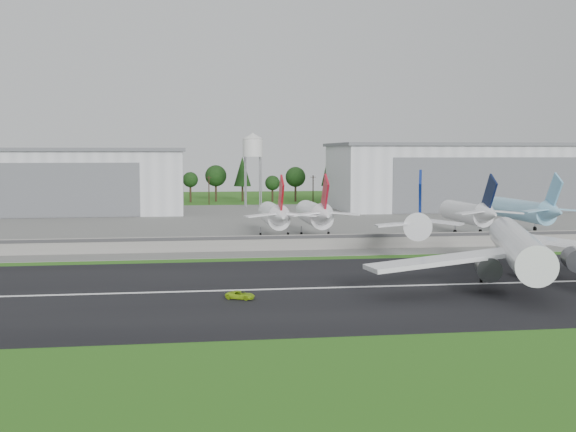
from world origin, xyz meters
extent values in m
plane|color=#285C15|center=(0.00, 0.00, 0.00)|extent=(600.00, 600.00, 0.00)
cube|color=black|center=(0.00, 10.00, 0.05)|extent=(320.00, 60.00, 0.10)
cube|color=white|center=(0.00, 10.00, 0.11)|extent=(220.00, 1.00, 0.02)
cube|color=slate|center=(0.00, 120.00, 0.05)|extent=(320.00, 150.00, 0.10)
cube|color=gray|center=(0.00, 55.00, 1.75)|extent=(240.00, 0.50, 3.50)
cube|color=#38383A|center=(0.00, 54.70, 3.00)|extent=(240.00, 0.12, 0.70)
cube|color=silver|center=(-80.00, 165.00, 11.00)|extent=(95.00, 42.00, 22.00)
cube|color=#595B60|center=(-80.00, 165.00, 22.60)|extent=(97.00, 44.00, 1.20)
cube|color=#595B60|center=(-80.00, 143.85, 9.24)|extent=(66.50, 0.30, 18.04)
cube|color=silver|center=(75.00, 165.00, 12.00)|extent=(100.00, 45.00, 24.00)
cube|color=#595B60|center=(75.00, 165.00, 24.60)|extent=(102.00, 47.00, 1.20)
cube|color=#595B60|center=(75.00, 142.35, 10.08)|extent=(70.00, 0.30, 19.68)
cylinder|color=#99999E|center=(-8.00, 182.00, 10.00)|extent=(0.50, 0.50, 20.00)
cylinder|color=#99999E|center=(-2.00, 188.00, 10.00)|extent=(0.50, 0.50, 20.00)
cylinder|color=silver|center=(-5.00, 185.00, 23.50)|extent=(8.00, 8.00, 7.00)
cone|color=silver|center=(-5.00, 185.00, 28.20)|extent=(8.40, 8.40, 2.40)
cylinder|color=white|center=(22.41, 10.00, 6.20)|extent=(19.98, 43.45, 5.80)
cone|color=white|center=(13.67, 35.02, 7.40)|extent=(8.17, 10.31, 5.51)
cube|color=navy|center=(13.84, 34.55, 12.70)|extent=(3.62, 9.17, 11.13)
cylinder|color=#333338|center=(32.53, 9.83, 3.80)|extent=(5.40, 6.45, 3.80)
cube|color=white|center=(18.56, 36.19, 7.80)|extent=(9.10, 8.00, 0.98)
cube|color=white|center=(8.91, 3.17, 5.40)|extent=(28.49, 9.69, 2.65)
cylinder|color=#333338|center=(14.60, 3.56, 3.80)|extent=(5.40, 6.45, 3.80)
cube|color=white|center=(9.12, 32.90, 7.80)|extent=(9.07, 3.40, 0.98)
cube|color=#99999E|center=(23.73, 6.22, 1.70)|extent=(19.33, 31.62, 3.20)
cylinder|color=black|center=(17.17, 11.35, 0.85)|extent=(0.87, 1.55, 1.50)
imported|color=#91BF16|center=(-23.90, 3.13, 0.70)|extent=(4.75, 3.61, 1.20)
cylinder|color=white|center=(-9.63, 80.00, 5.70)|extent=(5.39, 24.00, 5.39)
cone|color=white|center=(-9.63, 64.50, 6.70)|extent=(5.12, 7.00, 5.12)
cube|color=maroon|center=(-9.63, 65.00, 11.50)|extent=(0.45, 8.59, 10.02)
cylinder|color=#99999E|center=(-13.13, 78.00, 1.50)|extent=(0.32, 0.32, 3.00)
cylinder|color=#99999E|center=(-6.13, 78.00, 1.50)|extent=(0.32, 0.32, 3.00)
cylinder|color=black|center=(-13.13, 78.00, 0.80)|extent=(0.40, 1.40, 1.40)
cylinder|color=white|center=(0.78, 80.00, 5.85)|extent=(5.69, 24.00, 5.69)
cone|color=white|center=(0.78, 64.50, 6.85)|extent=(5.41, 7.00, 5.41)
cube|color=#A30C20|center=(0.78, 65.00, 11.65)|extent=(0.45, 8.59, 10.02)
cylinder|color=#99999E|center=(-2.72, 78.00, 1.50)|extent=(0.32, 0.32, 3.00)
cylinder|color=#99999E|center=(4.28, 78.00, 1.50)|extent=(0.32, 0.32, 3.00)
cylinder|color=black|center=(-2.72, 78.00, 0.80)|extent=(0.40, 1.40, 1.40)
cylinder|color=white|center=(41.49, 80.00, 5.71)|extent=(5.43, 24.00, 5.43)
cone|color=white|center=(41.49, 64.50, 6.71)|extent=(5.15, 7.00, 5.15)
cube|color=#081132|center=(41.49, 65.00, 11.51)|extent=(0.45, 8.59, 10.02)
cylinder|color=#99999E|center=(37.99, 78.00, 1.50)|extent=(0.32, 0.32, 3.00)
cylinder|color=#99999E|center=(44.99, 78.00, 1.50)|extent=(0.32, 0.32, 3.00)
cylinder|color=black|center=(37.99, 78.00, 0.80)|extent=(0.40, 1.40, 1.40)
cylinder|color=#85C4E6|center=(59.24, 85.00, 5.85)|extent=(5.70, 30.00, 5.70)
cone|color=#85C4E6|center=(59.24, 66.50, 6.85)|extent=(5.41, 7.00, 5.41)
cube|color=#6AAFDA|center=(59.24, 67.00, 11.65)|extent=(0.45, 8.59, 10.02)
cylinder|color=#99999E|center=(55.74, 83.00, 1.50)|extent=(0.32, 0.32, 3.00)
cylinder|color=#99999E|center=(62.74, 83.00, 1.50)|extent=(0.32, 0.32, 3.00)
cylinder|color=black|center=(55.74, 83.00, 0.80)|extent=(0.40, 1.40, 1.40)
camera|label=1|loc=(-31.69, -101.26, 21.54)|focal=45.00mm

